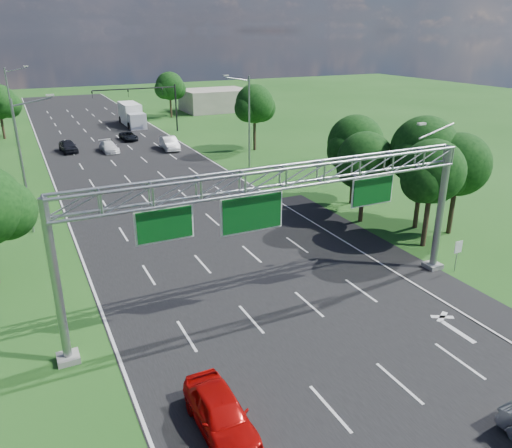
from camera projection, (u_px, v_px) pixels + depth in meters
ground at (178, 210)px, 42.86m from camera, size 220.00×220.00×0.00m
road at (178, 210)px, 42.86m from camera, size 18.00×180.00×0.02m
road_flare at (396, 259)px, 33.59m from camera, size 3.00×30.00×0.02m
sign_gantry at (284, 188)px, 25.40m from camera, size 23.50×1.00×9.56m
regulatory_sign at (458, 250)px, 31.41m from camera, size 0.60×0.08×2.10m
traffic_signal at (152, 98)px, 73.39m from camera, size 12.21×0.24×7.00m
streetlight_l_near at (24, 161)px, 36.24m from camera, size 2.97×0.22×10.16m
streetlight_l_far at (12, 103)px, 65.60m from camera, size 2.97×0.22×10.16m
streetlight_r_mid at (248, 118)px, 53.83m from camera, size 2.97×0.22×10.16m
tree_cluster_right at (405, 159)px, 37.89m from camera, size 9.91×14.60×8.68m
tree_verge_rd at (255, 106)px, 62.49m from camera, size 5.76×4.80×8.28m
tree_verge_re at (170, 87)px, 87.00m from camera, size 5.76×4.80×7.84m
building_right at (215, 100)px, 95.52m from camera, size 12.00×9.00×4.00m
red_coupe at (220, 413)px, 19.02m from camera, size 1.86×4.60×1.57m
car_queue_a at (109, 147)px, 63.29m from camera, size 2.10×4.57×1.29m
car_queue_b at (128, 136)px, 70.03m from camera, size 2.09×4.25×1.16m
car_queue_c at (68, 146)px, 63.08m from camera, size 2.18×4.57×1.51m
car_queue_d at (170, 143)px, 64.45m from camera, size 2.04×5.07×1.64m
box_truck at (132, 115)px, 80.77m from camera, size 2.79×9.09×3.45m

